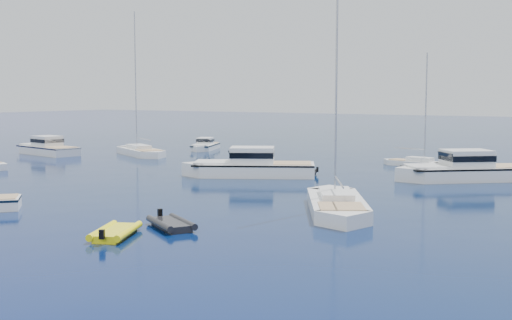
{
  "coord_description": "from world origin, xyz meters",
  "views": [
    {
      "loc": [
        23.38,
        -16.09,
        7.06
      ],
      "look_at": [
        -2.57,
        23.96,
        2.2
      ],
      "focal_mm": 45.27,
      "sensor_mm": 36.0,
      "label": 1
    }
  ],
  "objects": [
    {
      "name": "tender_yellow",
      "position": [
        0.31,
        6.61,
        0.0
      ],
      "size": [
        3.51,
        4.29,
        0.95
      ],
      "primitive_type": null,
      "rotation": [
        0.0,
        0.0,
        0.46
      ],
      "color": "yellow",
      "rests_on": "ground"
    },
    {
      "name": "sailboat_mid_r",
      "position": [
        6.52,
        18.91,
        0.0
      ],
      "size": [
        9.03,
        12.15,
        18.01
      ],
      "primitive_type": null,
      "rotation": [
        0.0,
        0.0,
        0.54
      ],
      "color": "white",
      "rests_on": "ground"
    },
    {
      "name": "tender_grey_far",
      "position": [
        -4.21,
        33.18,
        0.0
      ],
      "size": [
        4.02,
        3.25,
        0.95
      ],
      "primitive_type": null,
      "rotation": [
        0.0,
        0.0,
        2.0
      ],
      "color": "black",
      "rests_on": "ground"
    },
    {
      "name": "motor_cruiser_far_l",
      "position": [
        -38.76,
        34.18,
        0.0
      ],
      "size": [
        11.11,
        4.98,
        2.81
      ],
      "primitive_type": null,
      "rotation": [
        0.0,
        0.0,
        1.41
      ],
      "color": "silver",
      "rests_on": "ground"
    },
    {
      "name": "tender_grey_near",
      "position": [
        1.29,
        9.72,
        0.0
      ],
      "size": [
        4.15,
        3.54,
        0.95
      ],
      "primitive_type": null,
      "rotation": [
        0.0,
        0.0,
        4.19
      ],
      "color": "black",
      "rests_on": "ground"
    },
    {
      "name": "motor_cruiser_horizon",
      "position": [
        -26.84,
        49.39,
        0.0
      ],
      "size": [
        5.09,
        7.97,
        2.01
      ],
      "primitive_type": null,
      "rotation": [
        0.0,
        0.0,
        3.53
      ],
      "color": "white",
      "rests_on": "ground"
    },
    {
      "name": "motor_cruiser_centre",
      "position": [
        -7.25,
        30.14,
        0.0
      ],
      "size": [
        12.63,
        9.4,
        3.25
      ],
      "primitive_type": null,
      "rotation": [
        0.0,
        0.0,
        2.09
      ],
      "color": "white",
      "rests_on": "ground"
    },
    {
      "name": "motor_cruiser_distant",
      "position": [
        9.06,
        37.5,
        0.0
      ],
      "size": [
        11.76,
        10.84,
        3.22
      ],
      "primitive_type": null,
      "rotation": [
        0.0,
        0.0,
        2.28
      ],
      "color": "silver",
      "rests_on": "ground"
    },
    {
      "name": "sailboat_centre",
      "position": [
        2.32,
        45.66,
        0.0
      ],
      "size": [
        8.03,
        3.14,
        11.5
      ],
      "primitive_type": null,
      "rotation": [
        0.0,
        0.0,
        4.57
      ],
      "color": "silver",
      "rests_on": "ground"
    },
    {
      "name": "sailboat_far_l",
      "position": [
        -28.78,
        39.51,
        0.0
      ],
      "size": [
        11.87,
        8.03,
        17.28
      ],
      "primitive_type": null,
      "rotation": [
        0.0,
        0.0,
        1.1
      ],
      "color": "white",
      "rests_on": "ground"
    }
  ]
}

